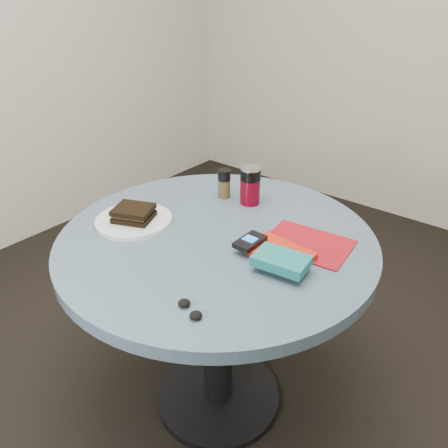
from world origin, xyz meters
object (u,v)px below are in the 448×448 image
Objects in this scene: pepper_grinder at (224,183)px; headphones at (190,309)px; sandwich at (134,213)px; red_book at (279,252)px; novel at (281,261)px; plate at (134,221)px; mp3_player at (250,241)px; soda_can at (250,185)px; table at (217,277)px; magazine at (307,243)px.

headphones is (0.34, -0.55, -0.05)m from pepper_grinder.
pepper_grinder reaches higher than sandwich.
novel is at bearing -49.25° from red_book.
mp3_player is (0.40, 0.11, 0.02)m from plate.
soda_can is 0.93× the size of novel.
table is at bearing 22.58° from plate.
red_book is at bearing 15.40° from sandwich.
plate is (-0.26, -0.11, 0.17)m from table.
red_book is at bearing 5.39° from table.
pepper_grinder is at bearing 72.32° from plate.
sandwich is at bearing 154.51° from headphones.
novel is 1.60× the size of headphones.
sandwich is 0.50m from red_book.
magazine is (0.30, -0.12, -0.07)m from soda_can.
magazine is 1.73× the size of novel.
table is 0.28m from red_book.
soda_can is (-0.05, 0.25, 0.23)m from table.
novel reaches higher than headphones.
sandwich is 0.49m from headphones.
soda_can is 0.43m from novel.
soda_can reaches higher than table.
headphones reaches higher than magazine.
plate is 0.50m from headphones.
soda_can is 1.27× the size of pepper_grinder.
soda_can is at bearing 60.33° from sandwich.
sandwich is at bearing -106.95° from pepper_grinder.
novel reaches higher than mp3_player.
sandwich reaches higher than magazine.
mp3_player is (-0.12, -0.14, 0.03)m from magazine.
mp3_player is (0.39, 0.11, -0.01)m from sandwich.
mp3_player is at bearing -54.09° from soda_can.
soda_can is 0.32m from mp3_player.
sandwich reaches higher than headphones.
magazine is 1.35× the size of red_book.
pepper_grinder is at bearing 139.35° from novel.
soda_can reaches higher than novel.
sandwich is 0.53m from novel.
red_book is (0.37, -0.21, -0.04)m from pepper_grinder.
sandwich reaches higher than plate.
pepper_grinder reaches higher than table.
magazine is at bearing 86.78° from novel.
soda_can is at bearing 152.10° from magazine.
red_book is at bearing 15.15° from plate.
pepper_grinder is 0.73× the size of novel.
plate is at bearing -161.14° from magazine.
table is at bearing 178.07° from mp3_player.
red_book is at bearing 84.46° from headphones.
soda_can is (0.21, 0.36, 0.06)m from plate.
red_book is (0.48, 0.13, 0.00)m from plate.
magazine is at bearing 77.65° from red_book.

